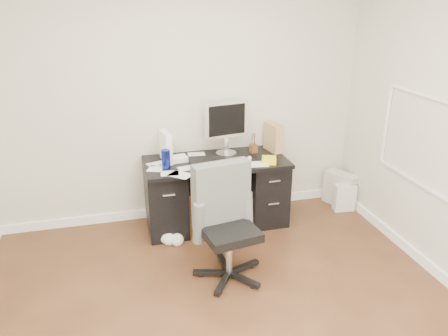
# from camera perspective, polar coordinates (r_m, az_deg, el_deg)

# --- Properties ---
(ground) EXTENTS (4.00, 4.00, 0.00)m
(ground) POSITION_cam_1_polar(r_m,az_deg,el_deg) (3.54, 0.66, -20.34)
(ground) COLOR #422515
(ground) RESTS_ON ground
(room_shell) EXTENTS (4.02, 4.02, 2.71)m
(room_shell) POSITION_cam_1_polar(r_m,az_deg,el_deg) (2.76, 1.29, 6.73)
(room_shell) COLOR beige
(room_shell) RESTS_ON ground
(desk) EXTENTS (1.50, 0.70, 0.75)m
(desk) POSITION_cam_1_polar(r_m,az_deg,el_deg) (4.74, -1.03, -2.95)
(desk) COLOR black
(desk) RESTS_ON ground
(loose_papers) EXTENTS (1.10, 0.60, 0.00)m
(loose_papers) POSITION_cam_1_polar(r_m,az_deg,el_deg) (4.51, -3.38, 0.59)
(loose_papers) COLOR white
(loose_papers) RESTS_ON desk
(lcd_monitor) EXTENTS (0.51, 0.34, 0.59)m
(lcd_monitor) POSITION_cam_1_polar(r_m,az_deg,el_deg) (4.68, 0.28, 5.22)
(lcd_monitor) COLOR silver
(lcd_monitor) RESTS_ON desk
(keyboard) EXTENTS (0.41, 0.17, 0.02)m
(keyboard) POSITION_cam_1_polar(r_m,az_deg,el_deg) (4.52, -1.96, 0.79)
(keyboard) COLOR black
(keyboard) RESTS_ON desk
(computer_mouse) EXTENTS (0.06, 0.06, 0.06)m
(computer_mouse) POSITION_cam_1_polar(r_m,az_deg,el_deg) (4.58, 3.33, 1.26)
(computer_mouse) COLOR silver
(computer_mouse) RESTS_ON desk
(travel_mug) EXTENTS (0.11, 0.11, 0.20)m
(travel_mug) POSITION_cam_1_polar(r_m,az_deg,el_deg) (4.38, -7.59, 1.13)
(travel_mug) COLOR navy
(travel_mug) RESTS_ON desk
(white_binder) EXTENTS (0.17, 0.29, 0.32)m
(white_binder) POSITION_cam_1_polar(r_m,az_deg,el_deg) (4.56, -7.61, 2.76)
(white_binder) COLOR white
(white_binder) RESTS_ON desk
(magazine_file) EXTENTS (0.18, 0.29, 0.31)m
(magazine_file) POSITION_cam_1_polar(r_m,az_deg,el_deg) (4.88, 6.46, 4.00)
(magazine_file) COLOR #AA7B52
(magazine_file) RESTS_ON desk
(pen_cup) EXTENTS (0.11, 0.11, 0.22)m
(pen_cup) POSITION_cam_1_polar(r_m,az_deg,el_deg) (4.81, 3.88, 3.27)
(pen_cup) COLOR #503416
(pen_cup) RESTS_ON desk
(yellow_book) EXTENTS (0.22, 0.25, 0.04)m
(yellow_book) POSITION_cam_1_polar(r_m,az_deg,el_deg) (4.58, 5.98, 1.04)
(yellow_book) COLOR yellow
(yellow_book) RESTS_ON desk
(paper_remote) EXTENTS (0.28, 0.23, 0.02)m
(paper_remote) POSITION_cam_1_polar(r_m,az_deg,el_deg) (4.32, -0.13, -0.21)
(paper_remote) COLOR white
(paper_remote) RESTS_ON desk
(office_chair) EXTENTS (0.68, 0.68, 1.04)m
(office_chair) POSITION_cam_1_polar(r_m,az_deg,el_deg) (3.79, 0.69, -7.55)
(office_chair) COLOR #4B4D4B
(office_chair) RESTS_ON ground
(pc_tower) EXTENTS (0.32, 0.44, 0.40)m
(pc_tower) POSITION_cam_1_polar(r_m,az_deg,el_deg) (5.44, 14.96, -2.66)
(pc_tower) COLOR beige
(pc_tower) RESTS_ON ground
(shopping_bag) EXTENTS (0.26, 0.20, 0.32)m
(shopping_bag) POSITION_cam_1_polar(r_m,az_deg,el_deg) (5.32, 15.42, -3.72)
(shopping_bag) COLOR silver
(shopping_bag) RESTS_ON ground
(wicker_basket) EXTENTS (0.51, 0.51, 0.44)m
(wicker_basket) POSITION_cam_1_polar(r_m,az_deg,el_deg) (4.82, -5.61, -4.97)
(wicker_basket) COLOR #4A2B16
(wicker_basket) RESTS_ON ground
(desk_printer) EXTENTS (0.46, 0.42, 0.23)m
(desk_printer) POSITION_cam_1_polar(r_m,az_deg,el_deg) (4.94, -4.10, -5.60)
(desk_printer) COLOR slate
(desk_printer) RESTS_ON ground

